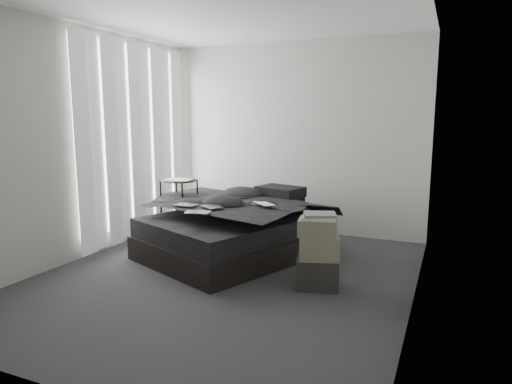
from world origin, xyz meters
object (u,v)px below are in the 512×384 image
at_px(box_lower, 318,273).
at_px(side_stand, 180,211).
at_px(laptop, 260,198).
at_px(bed, 236,244).

bearing_deg(box_lower, side_stand, 157.79).
relative_size(laptop, side_stand, 0.39).
distance_m(laptop, side_stand, 1.34).
bearing_deg(box_lower, laptop, 147.18).
height_order(bed, side_stand, side_stand).
bearing_deg(box_lower, bed, 152.15).
height_order(side_stand, box_lower, side_stand).
bearing_deg(side_stand, laptop, -14.37).
bearing_deg(laptop, bed, -154.50).
bearing_deg(side_stand, box_lower, -22.21).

